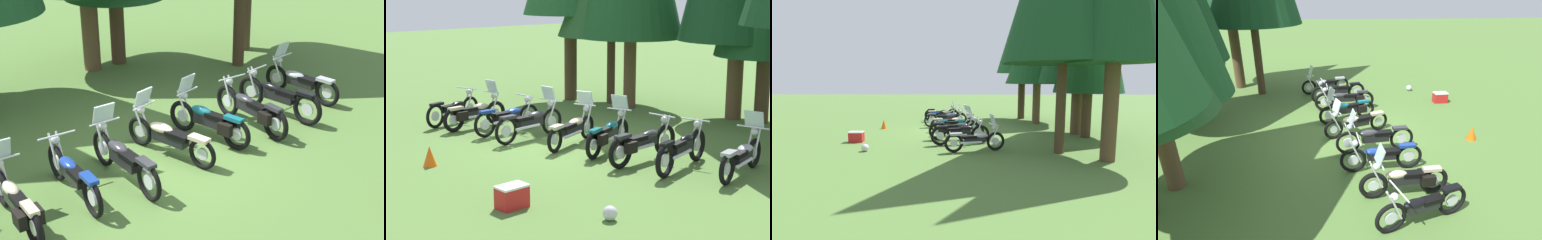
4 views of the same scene
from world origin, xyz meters
The scene contains 13 objects.
ground_plane centered at (0.00, 0.00, 0.00)m, with size 80.00×80.00×0.00m, color #4C7033.
motorcycle_0 centered at (-4.34, -0.95, 0.44)m, with size 0.94×2.16×1.01m.
motorcycle_1 centered at (-3.38, -0.81, 0.46)m, with size 0.71×2.20×1.36m.
motorcycle_2 centered at (-2.25, -0.41, 0.45)m, with size 0.73×2.28×1.02m.
motorcycle_3 centered at (-1.22, -0.37, 0.49)m, with size 0.66×2.41×1.38m.
motorcycle_4 centered at (0.01, 0.07, 0.46)m, with size 1.01×2.24×1.34m.
motorcycle_5 centered at (1.14, 0.27, 0.47)m, with size 0.97×2.13×1.37m.
motorcycle_6 centered at (2.31, 0.29, 0.46)m, with size 0.78×2.43×1.04m.
motorcycle_7 centered at (3.30, 0.57, 0.47)m, with size 0.89×2.39×1.04m.
motorcycle_8 centered at (4.50, 1.14, 0.46)m, with size 0.86×2.23×1.36m.
picnic_cooler centered at (2.89, -3.87, 0.22)m, with size 0.41×0.60×0.44m.
traffic_cone centered at (-0.65, -3.71, 0.24)m, with size 0.32×0.32×0.48m, color #EA590F.
dropped_helmet centered at (4.58, -2.91, 0.14)m, with size 0.27×0.27×0.27m, color silver.
Camera 4 is at (-9.33, 0.92, 4.65)m, focal length 28.51 mm.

